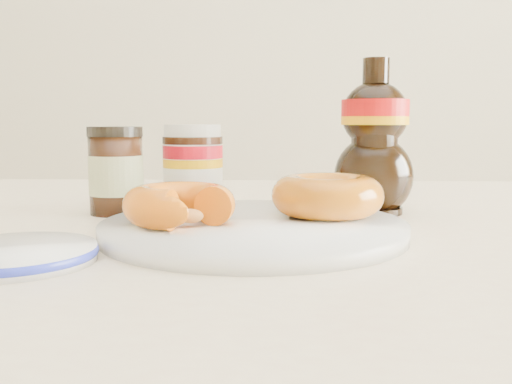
{
  "coord_description": "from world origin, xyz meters",
  "views": [
    {
      "loc": [
        -0.02,
        -0.48,
        0.86
      ],
      "look_at": [
        -0.05,
        0.1,
        0.79
      ],
      "focal_mm": 40.0,
      "sensor_mm": 36.0,
      "label": 1
    }
  ],
  "objects_px": {
    "donut_whole": "(327,195)",
    "nutella_jar": "(193,164)",
    "donut_bitten": "(180,205)",
    "dining_table": "(302,304)",
    "dark_jar": "(116,171)",
    "blue_rim_saucer": "(15,254)",
    "syrup_bottle": "(374,137)",
    "plate": "(254,228)"
  },
  "relations": [
    {
      "from": "dining_table",
      "to": "syrup_bottle",
      "type": "distance_m",
      "value": 0.21
    },
    {
      "from": "plate",
      "to": "syrup_bottle",
      "type": "relative_size",
      "value": 1.6
    },
    {
      "from": "dining_table",
      "to": "blue_rim_saucer",
      "type": "distance_m",
      "value": 0.29
    },
    {
      "from": "nutella_jar",
      "to": "dark_jar",
      "type": "relative_size",
      "value": 1.02
    },
    {
      "from": "donut_whole",
      "to": "nutella_jar",
      "type": "xyz_separation_m",
      "value": [
        -0.15,
        0.13,
        0.02
      ]
    },
    {
      "from": "blue_rim_saucer",
      "to": "nutella_jar",
      "type": "bearing_deg",
      "value": 71.26
    },
    {
      "from": "donut_whole",
      "to": "blue_rim_saucer",
      "type": "height_order",
      "value": "donut_whole"
    },
    {
      "from": "donut_bitten",
      "to": "dark_jar",
      "type": "bearing_deg",
      "value": 137.99
    },
    {
      "from": "donut_bitten",
      "to": "syrup_bottle",
      "type": "bearing_deg",
      "value": 51.51
    },
    {
      "from": "donut_bitten",
      "to": "blue_rim_saucer",
      "type": "bearing_deg",
      "value": -126.9
    },
    {
      "from": "dining_table",
      "to": "donut_whole",
      "type": "relative_size",
      "value": 12.67
    },
    {
      "from": "donut_whole",
      "to": "blue_rim_saucer",
      "type": "bearing_deg",
      "value": -148.9
    },
    {
      "from": "donut_bitten",
      "to": "blue_rim_saucer",
      "type": "height_order",
      "value": "donut_bitten"
    },
    {
      "from": "dining_table",
      "to": "donut_whole",
      "type": "bearing_deg",
      "value": -36.99
    },
    {
      "from": "donut_bitten",
      "to": "nutella_jar",
      "type": "relative_size",
      "value": 0.99
    },
    {
      "from": "plate",
      "to": "donut_bitten",
      "type": "height_order",
      "value": "donut_bitten"
    },
    {
      "from": "plate",
      "to": "nutella_jar",
      "type": "distance_m",
      "value": 0.19
    },
    {
      "from": "dining_table",
      "to": "blue_rim_saucer",
      "type": "bearing_deg",
      "value": -143.41
    },
    {
      "from": "donut_bitten",
      "to": "syrup_bottle",
      "type": "xyz_separation_m",
      "value": [
        0.2,
        0.16,
        0.06
      ]
    },
    {
      "from": "nutella_jar",
      "to": "dark_jar",
      "type": "distance_m",
      "value": 0.09
    },
    {
      "from": "donut_bitten",
      "to": "nutella_jar",
      "type": "distance_m",
      "value": 0.18
    },
    {
      "from": "dining_table",
      "to": "donut_bitten",
      "type": "distance_m",
      "value": 0.18
    },
    {
      "from": "donut_bitten",
      "to": "dining_table",
      "type": "bearing_deg",
      "value": 45.67
    },
    {
      "from": "donut_bitten",
      "to": "dark_jar",
      "type": "relative_size",
      "value": 1.01
    },
    {
      "from": "donut_bitten",
      "to": "blue_rim_saucer",
      "type": "distance_m",
      "value": 0.14
    },
    {
      "from": "plate",
      "to": "dark_jar",
      "type": "bearing_deg",
      "value": 143.52
    },
    {
      "from": "dark_jar",
      "to": "donut_whole",
      "type": "bearing_deg",
      "value": -19.59
    },
    {
      "from": "dining_table",
      "to": "nutella_jar",
      "type": "relative_size",
      "value": 13.7
    },
    {
      "from": "nutella_jar",
      "to": "syrup_bottle",
      "type": "xyz_separation_m",
      "value": [
        0.21,
        -0.02,
        0.03
      ]
    },
    {
      "from": "syrup_bottle",
      "to": "dark_jar",
      "type": "bearing_deg",
      "value": -176.48
    },
    {
      "from": "donut_whole",
      "to": "dark_jar",
      "type": "bearing_deg",
      "value": 160.41
    },
    {
      "from": "donut_whole",
      "to": "nutella_jar",
      "type": "height_order",
      "value": "nutella_jar"
    },
    {
      "from": "dining_table",
      "to": "plate",
      "type": "distance_m",
      "value": 0.12
    },
    {
      "from": "donut_whole",
      "to": "blue_rim_saucer",
      "type": "xyz_separation_m",
      "value": [
        -0.25,
        -0.15,
        -0.03
      ]
    },
    {
      "from": "blue_rim_saucer",
      "to": "donut_bitten",
      "type": "bearing_deg",
      "value": 40.22
    },
    {
      "from": "nutella_jar",
      "to": "dark_jar",
      "type": "xyz_separation_m",
      "value": [
        -0.08,
        -0.04,
        -0.01
      ]
    },
    {
      "from": "donut_bitten",
      "to": "donut_whole",
      "type": "bearing_deg",
      "value": 35.2
    },
    {
      "from": "nutella_jar",
      "to": "syrup_bottle",
      "type": "relative_size",
      "value": 0.58
    },
    {
      "from": "dining_table",
      "to": "donut_bitten",
      "type": "relative_size",
      "value": 13.82
    },
    {
      "from": "dining_table",
      "to": "dark_jar",
      "type": "relative_size",
      "value": 13.97
    },
    {
      "from": "donut_bitten",
      "to": "donut_whole",
      "type": "xyz_separation_m",
      "value": [
        0.14,
        0.06,
        0.0
      ]
    },
    {
      "from": "plate",
      "to": "dark_jar",
      "type": "relative_size",
      "value": 2.83
    }
  ]
}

